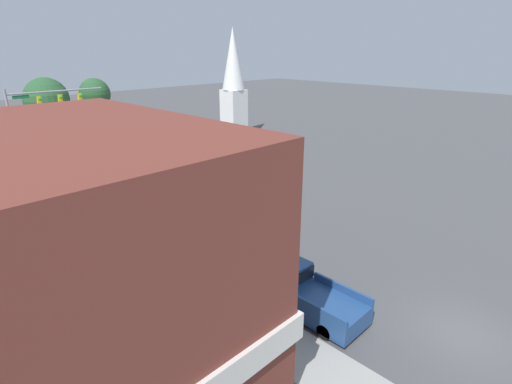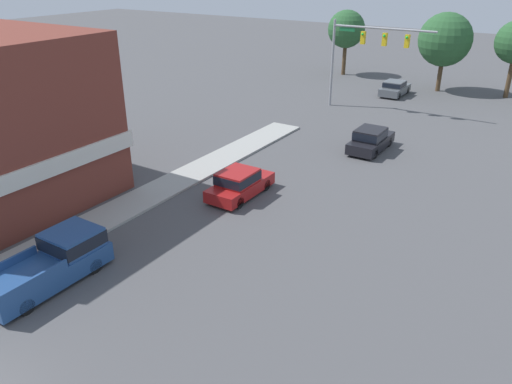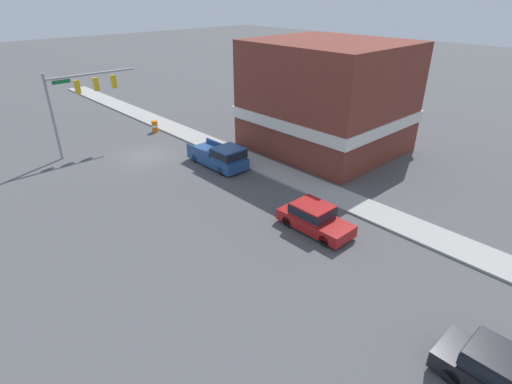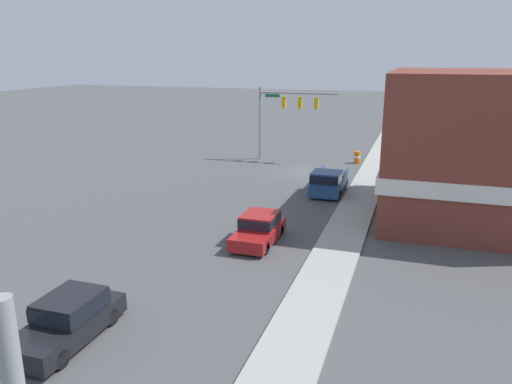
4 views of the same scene
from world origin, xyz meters
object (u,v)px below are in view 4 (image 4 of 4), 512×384
Objects in this scene: car_oncoming at (69,318)px; construction_barrel at (357,157)px; pickup_truck_parked at (329,181)px; car_lead at (259,228)px.

car_oncoming reaches higher than construction_barrel.
construction_barrel is at bearing -93.31° from pickup_truck_parked.
car_oncoming is 22.74m from pickup_truck_parked.
car_lead is 11.03m from pickup_truck_parked.
car_oncoming is at bearing 72.75° from car_lead.
construction_barrel is at bearing 79.88° from car_oncoming.
pickup_truck_parked is at bearing 86.69° from construction_barrel.
pickup_truck_parked is 4.75× the size of construction_barrel.
car_oncoming reaches higher than car_lead.
car_lead is 3.97× the size of construction_barrel.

